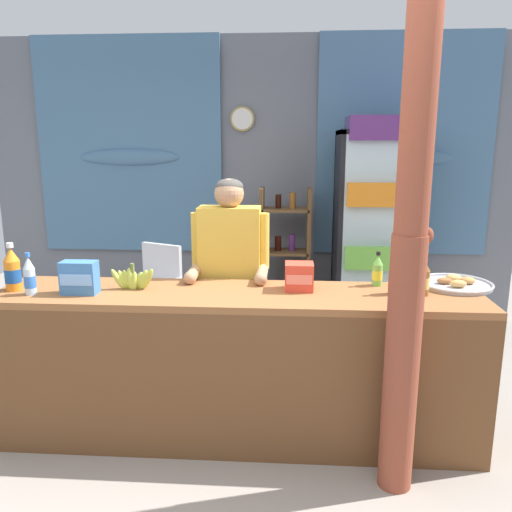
{
  "coord_description": "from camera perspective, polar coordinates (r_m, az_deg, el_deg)",
  "views": [
    {
      "loc": [
        0.39,
        -2.29,
        1.75
      ],
      "look_at": [
        0.17,
        0.97,
        1.02
      ],
      "focal_mm": 35.65,
      "sensor_mm": 36.0,
      "label": 1
    }
  ],
  "objects": [
    {
      "name": "snack_box_biscuit",
      "position": [
        3.06,
        -19.2,
        -2.3
      ],
      "size": [
        0.2,
        0.11,
        0.19
      ],
      "color": "#3D75B7",
      "rests_on": "stall_counter"
    },
    {
      "name": "shopkeeper",
      "position": [
        3.34,
        -2.9,
        -1.12
      ],
      "size": [
        0.51,
        0.42,
        1.53
      ],
      "color": "#28282D",
      "rests_on": "ground"
    },
    {
      "name": "stall_counter",
      "position": [
        2.96,
        -2.32,
        -11.2
      ],
      "size": [
        2.81,
        0.56,
        0.91
      ],
      "color": "#935B33",
      "rests_on": "ground"
    },
    {
      "name": "ground_plane",
      "position": [
        3.83,
        -2.51,
        -14.67
      ],
      "size": [
        7.13,
        7.13,
        0.0
      ],
      "primitive_type": "plane",
      "color": "gray"
    },
    {
      "name": "soda_bottle_water",
      "position": [
        3.15,
        -24.07,
        -2.15
      ],
      "size": [
        0.06,
        0.06,
        0.24
      ],
      "color": "silver",
      "rests_on": "stall_counter"
    },
    {
      "name": "snack_box_crackers",
      "position": [
        2.98,
        4.86,
        -2.31
      ],
      "size": [
        0.16,
        0.15,
        0.16
      ],
      "color": "#E5422D",
      "rests_on": "stall_counter"
    },
    {
      "name": "soda_bottle_cola",
      "position": [
        2.99,
        15.23,
        -2.49
      ],
      "size": [
        0.06,
        0.06,
        0.21
      ],
      "color": "black",
      "rests_on": "stall_counter"
    },
    {
      "name": "soda_bottle_orange_soda",
      "position": [
        3.28,
        -25.66,
        -1.45
      ],
      "size": [
        0.09,
        0.09,
        0.28
      ],
      "color": "orange",
      "rests_on": "stall_counter"
    },
    {
      "name": "banana_bunch",
      "position": [
        3.07,
        -13.61,
        -2.57
      ],
      "size": [
        0.28,
        0.06,
        0.16
      ],
      "color": "#B7C647",
      "rests_on": "stall_counter"
    },
    {
      "name": "soda_bottle_iced_tea",
      "position": [
        3.02,
        18.2,
        -2.39
      ],
      "size": [
        0.08,
        0.08,
        0.23
      ],
      "color": "brown",
      "rests_on": "stall_counter"
    },
    {
      "name": "timber_post",
      "position": [
        2.5,
        16.86,
        1.08
      ],
      "size": [
        0.19,
        0.17,
        2.66
      ],
      "color": "brown",
      "rests_on": "ground"
    },
    {
      "name": "drink_fridge",
      "position": [
        4.66,
        13.54,
        3.9
      ],
      "size": [
        0.75,
        0.62,
        1.97
      ],
      "color": "black",
      "rests_on": "ground"
    },
    {
      "name": "bottle_shelf_rack",
      "position": [
        4.84,
        3.25,
        -0.02
      ],
      "size": [
        0.48,
        0.28,
        1.35
      ],
      "color": "brown",
      "rests_on": "ground"
    },
    {
      "name": "plastic_lawn_chair",
      "position": [
        4.66,
        -11.38,
        -3.36
      ],
      "size": [
        0.58,
        0.58,
        0.86
      ],
      "color": "silver",
      "rests_on": "ground"
    },
    {
      "name": "soda_bottle_lime_soda",
      "position": [
        3.14,
        13.46,
        -1.68
      ],
      "size": [
        0.06,
        0.06,
        0.21
      ],
      "color": "#75C64C",
      "rests_on": "stall_counter"
    },
    {
      "name": "back_wall_curtained",
      "position": [
        5.1,
        -0.44,
        8.91
      ],
      "size": [
        5.18,
        0.22,
        2.75
      ],
      "color": "slate",
      "rests_on": "ground"
    },
    {
      "name": "pastry_tray",
      "position": [
        3.28,
        21.47,
        -2.87
      ],
      "size": [
        0.43,
        0.43,
        0.06
      ],
      "color": "#BCBCC1",
      "rests_on": "stall_counter"
    }
  ]
}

